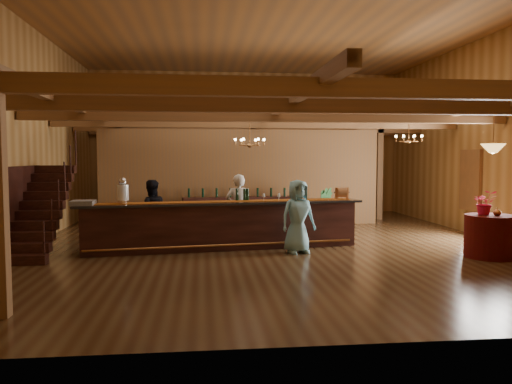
{
  "coord_description": "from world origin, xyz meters",
  "views": [
    {
      "loc": [
        -1.74,
        -12.58,
        2.21
      ],
      "look_at": [
        -0.34,
        0.37,
        1.3
      ],
      "focal_mm": 35.0,
      "sensor_mm": 36.0,
      "label": 1
    }
  ],
  "objects": [
    {
      "name": "pendant_lamp",
      "position": [
        4.56,
        -2.32,
        2.4
      ],
      "size": [
        0.52,
        0.52,
        0.9
      ],
      "color": "#A66C37",
      "rests_on": "beam_grid"
    },
    {
      "name": "beverage_dispenser",
      "position": [
        -3.56,
        -0.91,
        1.43
      ],
      "size": [
        0.26,
        0.26,
        0.6
      ],
      "color": "silver",
      "rests_on": "tasting_bar"
    },
    {
      "name": "chandelier_left",
      "position": [
        -0.49,
        0.56,
        2.62
      ],
      "size": [
        0.8,
        0.8,
        0.74
      ],
      "color": "#A66C37",
      "rests_on": "beam_grid"
    },
    {
      "name": "wall_right",
      "position": [
        6.0,
        0.0,
        2.75
      ],
      "size": [
        0.1,
        14.0,
        5.5
      ],
      "primitive_type": "cube",
      "color": "#AC8146",
      "rests_on": "floor"
    },
    {
      "name": "partition_wall",
      "position": [
        -0.5,
        3.5,
        1.55
      ],
      "size": [
        9.0,
        0.18,
        3.1
      ],
      "primitive_type": "cube",
      "color": "brown",
      "rests_on": "floor"
    },
    {
      "name": "floor",
      "position": [
        0.0,
        0.0,
        0.0
      ],
      "size": [
        14.0,
        14.0,
        0.0
      ],
      "primitive_type": "plane",
      "color": "#3F2614",
      "rests_on": "ground"
    },
    {
      "name": "table_flowers",
      "position": [
        4.43,
        -2.28,
        1.21
      ],
      "size": [
        0.59,
        0.55,
        0.54
      ],
      "primitive_type": "imported",
      "rotation": [
        0.0,
        0.0,
        -0.29
      ],
      "color": "#CE1742",
      "rests_on": "round_table"
    },
    {
      "name": "table_vase",
      "position": [
        4.62,
        -2.46,
        1.08
      ],
      "size": [
        0.16,
        0.16,
        0.28
      ],
      "primitive_type": "imported",
      "rotation": [
        0.0,
        0.0,
        -0.18
      ],
      "color": "#A66C37",
      "rests_on": "round_table"
    },
    {
      "name": "backbar_shelf",
      "position": [
        -0.65,
        3.01,
        0.48
      ],
      "size": [
        3.45,
        1.02,
        0.96
      ],
      "primitive_type": "cube",
      "rotation": [
        0.0,
        0.0,
        0.14
      ],
      "color": "#401B14",
      "rests_on": "floor"
    },
    {
      "name": "bar_bottle_1",
      "position": [
        -0.71,
        -0.45,
        1.29
      ],
      "size": [
        0.07,
        0.07,
        0.3
      ],
      "primitive_type": "cylinder",
      "color": "black",
      "rests_on": "tasting_bar"
    },
    {
      "name": "wall_back",
      "position": [
        0.0,
        7.0,
        2.75
      ],
      "size": [
        12.0,
        0.1,
        5.5
      ],
      "primitive_type": "cube",
      "color": "#AC8146",
      "rests_on": "floor"
    },
    {
      "name": "tasting_bar",
      "position": [
        -1.25,
        -0.66,
        0.58
      ],
      "size": [
        6.9,
        1.74,
        1.15
      ],
      "rotation": [
        0.0,
        0.0,
        0.13
      ],
      "color": "#401B14",
      "rests_on": "floor"
    },
    {
      "name": "window_right_back",
      "position": [
        5.95,
        1.0,
        1.55
      ],
      "size": [
        0.12,
        1.05,
        1.75
      ],
      "primitive_type": "cube",
      "color": "white",
      "rests_on": "wall_right"
    },
    {
      "name": "bartender",
      "position": [
        -0.82,
        0.17,
        0.89
      ],
      "size": [
        0.66,
        0.45,
        1.77
      ],
      "primitive_type": "imported",
      "rotation": [
        0.0,
        0.0,
        3.1
      ],
      "color": "white",
      "rests_on": "floor"
    },
    {
      "name": "staff_second",
      "position": [
        -3.02,
        0.01,
        0.82
      ],
      "size": [
        0.91,
        0.77,
        1.65
      ],
      "primitive_type": "imported",
      "rotation": [
        0.0,
        0.0,
        3.34
      ],
      "color": "black",
      "rests_on": "floor"
    },
    {
      "name": "wall_front",
      "position": [
        0.0,
        -7.0,
        2.75
      ],
      "size": [
        12.0,
        0.1,
        5.5
      ],
      "primitive_type": "cube",
      "color": "#AC8146",
      "rests_on": "floor"
    },
    {
      "name": "bar_bottle_2",
      "position": [
        -0.65,
        -0.45,
        1.29
      ],
      "size": [
        0.07,
        0.07,
        0.3
      ],
      "primitive_type": "cylinder",
      "color": "black",
      "rests_on": "tasting_bar"
    },
    {
      "name": "ceiling",
      "position": [
        0.0,
        0.0,
        5.5
      ],
      "size": [
        14.0,
        14.0,
        0.0
      ],
      "primitive_type": "plane",
      "rotation": [
        3.14,
        0.0,
        0.0
      ],
      "color": "#9D6632",
      "rests_on": "wall_back"
    },
    {
      "name": "round_table",
      "position": [
        4.56,
        -2.32,
        0.47
      ],
      "size": [
        1.08,
        1.08,
        0.94
      ],
      "primitive_type": "cylinder",
      "color": "#460407",
      "rests_on": "floor"
    },
    {
      "name": "chandelier_right",
      "position": [
        4.13,
        1.15,
        2.75
      ],
      "size": [
        0.8,
        0.8,
        0.61
      ],
      "color": "#A66C37",
      "rests_on": "beam_grid"
    },
    {
      "name": "staircase",
      "position": [
        -5.45,
        -0.74,
        1.0
      ],
      "size": [
        1.0,
        2.8,
        2.0
      ],
      "color": "#401B14",
      "rests_on": "floor"
    },
    {
      "name": "bar_bottle_0",
      "position": [
        -0.9,
        -0.48,
        1.29
      ],
      "size": [
        0.07,
        0.07,
        0.3
      ],
      "primitive_type": "cylinder",
      "color": "black",
      "rests_on": "tasting_bar"
    },
    {
      "name": "backroom_boxes",
      "position": [
        -0.29,
        5.5,
        0.53
      ],
      "size": [
        4.1,
        0.6,
        1.1
      ],
      "color": "#401B14",
      "rests_on": "floor"
    },
    {
      "name": "support_posts",
      "position": [
        0.0,
        -0.5,
        1.6
      ],
      "size": [
        9.2,
        10.2,
        3.2
      ],
      "color": "brown",
      "rests_on": "floor"
    },
    {
      "name": "beam_grid",
      "position": [
        0.0,
        0.51,
        3.24
      ],
      "size": [
        11.9,
        13.9,
        0.39
      ],
      "color": "brown",
      "rests_on": "wall_left"
    },
    {
      "name": "floor_plant",
      "position": [
        1.85,
        2.18,
        0.65
      ],
      "size": [
        0.74,
        0.61,
        1.3
      ],
      "primitive_type": "imported",
      "rotation": [
        0.0,
        0.0,
        0.05
      ],
      "color": "#265528",
      "rests_on": "floor"
    },
    {
      "name": "glass_rack_tray",
      "position": [
        -4.4,
        -1.13,
        1.19
      ],
      "size": [
        0.5,
        0.5,
        0.1
      ],
      "primitive_type": "cube",
      "color": "gray",
      "rests_on": "tasting_bar"
    },
    {
      "name": "raffle_drum",
      "position": [
        1.77,
        -0.31,
        1.32
      ],
      "size": [
        0.34,
        0.24,
        0.3
      ],
      "color": "#9B5C36",
      "rests_on": "tasting_bar"
    },
    {
      "name": "wall_left",
      "position": [
        -6.0,
        0.0,
        2.75
      ],
      "size": [
        0.1,
        14.0,
        5.5
      ],
      "primitive_type": "cube",
      "color": "#AC8146",
      "rests_on": "floor"
    },
    {
      "name": "guest",
      "position": [
        0.44,
        -1.37,
        0.85
      ],
      "size": [
        0.94,
        0.75,
        1.69
      ],
      "primitive_type": "imported",
      "rotation": [
        0.0,
        0.0,
        0.28
      ],
      "color": "#7CBECD",
      "rests_on": "floor"
    }
  ]
}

